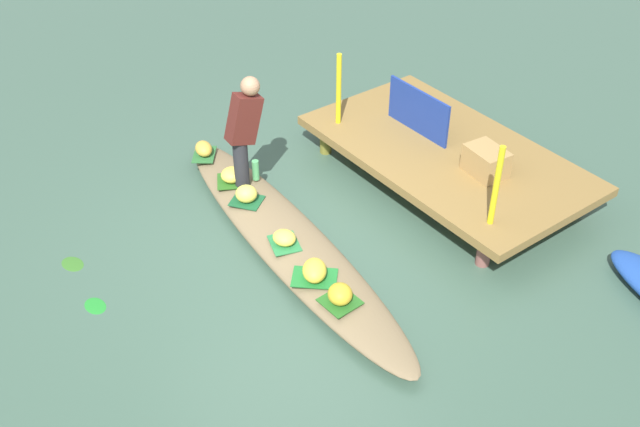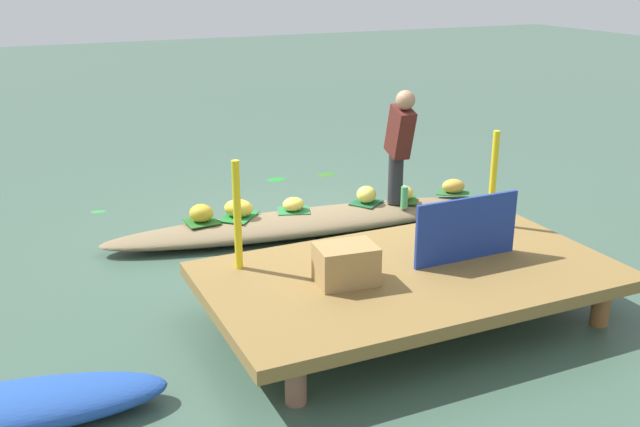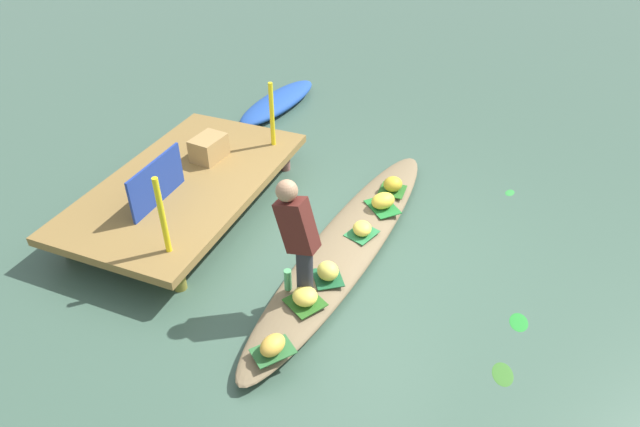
% 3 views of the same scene
% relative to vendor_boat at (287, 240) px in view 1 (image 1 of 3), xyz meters
% --- Properties ---
extents(canal_water, '(40.00, 40.00, 0.00)m').
position_rel_vendor_boat_xyz_m(canal_water, '(0.00, 0.00, -0.10)').
color(canal_water, '#3C5A49').
rests_on(canal_water, ground).
extents(dock_platform, '(3.20, 1.80, 0.41)m').
position_rel_vendor_boat_xyz_m(dock_platform, '(0.08, 2.12, 0.25)').
color(dock_platform, olive).
rests_on(dock_platform, ground).
extents(vendor_boat, '(4.32, 1.08, 0.20)m').
position_rel_vendor_boat_xyz_m(vendor_boat, '(0.00, 0.00, 0.00)').
color(vendor_boat, '#7B6748').
rests_on(vendor_boat, ground).
extents(leaf_mat_0, '(0.43, 0.41, 0.01)m').
position_rel_vendor_boat_xyz_m(leaf_mat_0, '(-1.74, 0.05, 0.10)').
color(leaf_mat_0, '#2B6732').
rests_on(leaf_mat_0, vendor_boat).
extents(banana_bunch_0, '(0.30, 0.25, 0.16)m').
position_rel_vendor_boat_xyz_m(banana_bunch_0, '(-1.74, 0.05, 0.18)').
color(banana_bunch_0, gold).
rests_on(banana_bunch_0, vendor_boat).
extents(leaf_mat_1, '(0.33, 0.33, 0.01)m').
position_rel_vendor_boat_xyz_m(leaf_mat_1, '(1.10, -0.19, 0.10)').
color(leaf_mat_1, '#256220').
rests_on(leaf_mat_1, vendor_boat).
extents(banana_bunch_1, '(0.32, 0.32, 0.18)m').
position_rel_vendor_boat_xyz_m(banana_bunch_1, '(1.10, -0.19, 0.19)').
color(banana_bunch_1, gold).
rests_on(banana_bunch_1, vendor_boat).
extents(leaf_mat_2, '(0.40, 0.36, 0.01)m').
position_rel_vendor_boat_xyz_m(leaf_mat_2, '(0.13, -0.12, 0.10)').
color(leaf_mat_2, '#28793F').
rests_on(leaf_mat_2, vendor_boat).
extents(banana_bunch_2, '(0.29, 0.27, 0.14)m').
position_rel_vendor_boat_xyz_m(banana_bunch_2, '(0.13, -0.12, 0.17)').
color(banana_bunch_2, '#F7D64C').
rests_on(banana_bunch_2, vendor_boat).
extents(leaf_mat_3, '(0.44, 0.44, 0.01)m').
position_rel_vendor_boat_xyz_m(leaf_mat_3, '(-1.09, 0.03, 0.10)').
color(leaf_mat_3, '#29611D').
rests_on(leaf_mat_3, vendor_boat).
extents(banana_bunch_3, '(0.26, 0.27, 0.16)m').
position_rel_vendor_boat_xyz_m(banana_bunch_3, '(-1.09, 0.03, 0.18)').
color(banana_bunch_3, '#F9D64E').
rests_on(banana_bunch_3, vendor_boat).
extents(leaf_mat_4, '(0.50, 0.50, 0.01)m').
position_rel_vendor_boat_xyz_m(leaf_mat_4, '(0.71, -0.19, 0.10)').
color(leaf_mat_4, '#20752E').
rests_on(leaf_mat_4, vendor_boat).
extents(banana_bunch_4, '(0.37, 0.36, 0.18)m').
position_rel_vendor_boat_xyz_m(banana_bunch_4, '(0.71, -0.19, 0.19)').
color(banana_bunch_4, yellow).
rests_on(banana_bunch_4, vendor_boat).
extents(leaf_mat_5, '(0.42, 0.41, 0.01)m').
position_rel_vendor_boat_xyz_m(leaf_mat_5, '(-0.69, -0.04, 0.10)').
color(leaf_mat_5, '#1A552E').
rests_on(leaf_mat_5, vendor_boat).
extents(banana_bunch_5, '(0.31, 0.31, 0.18)m').
position_rel_vendor_boat_xyz_m(banana_bunch_5, '(-0.69, -0.04, 0.20)').
color(banana_bunch_5, '#EDD953').
rests_on(banana_bunch_5, vendor_boat).
extents(vendor_person, '(0.22, 0.42, 1.25)m').
position_rel_vendor_boat_xyz_m(vendor_person, '(-0.96, 0.15, 0.80)').
color(vendor_person, '#28282D').
rests_on(vendor_person, vendor_boat).
extents(water_bottle, '(0.08, 0.08, 0.23)m').
position_rel_vendor_boat_xyz_m(water_bottle, '(-0.98, 0.26, 0.22)').
color(water_bottle, '#53AD65').
rests_on(water_bottle, vendor_boat).
extents(market_banner, '(0.94, 0.04, 0.52)m').
position_rel_vendor_boat_xyz_m(market_banner, '(-0.42, 2.12, 0.57)').
color(market_banner, navy).
rests_on(market_banner, dock_platform).
extents(railing_post_west, '(0.06, 0.06, 0.87)m').
position_rel_vendor_boat_xyz_m(railing_post_west, '(-1.12, 1.52, 0.74)').
color(railing_post_west, yellow).
rests_on(railing_post_west, dock_platform).
extents(railing_post_east, '(0.06, 0.06, 0.87)m').
position_rel_vendor_boat_xyz_m(railing_post_east, '(1.28, 1.52, 0.74)').
color(railing_post_east, yellow).
rests_on(railing_post_east, dock_platform).
extents(produce_crate, '(0.47, 0.37, 0.29)m').
position_rel_vendor_boat_xyz_m(produce_crate, '(0.64, 2.11, 0.45)').
color(produce_crate, '#A3804A').
rests_on(produce_crate, dock_platform).
extents(drifting_plant_0, '(0.27, 0.20, 0.01)m').
position_rel_vendor_boat_xyz_m(drifting_plant_0, '(-0.37, -1.91, -0.10)').
color(drifting_plant_0, '#22872B').
rests_on(drifting_plant_0, ground).
extents(drifting_plant_2, '(0.30, 0.23, 0.01)m').
position_rel_vendor_boat_xyz_m(drifting_plant_2, '(-1.06, -1.85, -0.10)').
color(drifting_plant_2, '#356C25').
rests_on(drifting_plant_2, ground).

